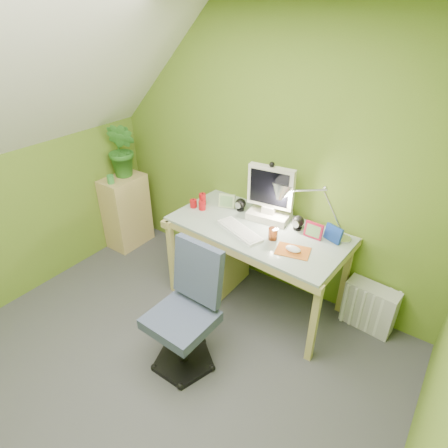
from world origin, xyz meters
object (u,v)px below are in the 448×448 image
Objects in this scene: desk at (256,266)px; side_ledge at (127,211)px; task_chair at (181,319)px; potted_plant at (122,150)px; desk_lamp at (325,200)px; radiator at (369,307)px; monitor at (271,189)px.

side_ledge reaches higher than desk.
side_ledge is 0.89× the size of task_chair.
task_chair is at bearing -31.81° from potted_plant.
desk is 1.63× the size of task_chair.
desk is at bearing -143.33° from desk_lamp.
task_chair is 2.19× the size of radiator.
task_chair is (1.55, -0.90, 0.05)m from side_ledge.
monitor is 0.61× the size of task_chair.
potted_plant reaches higher than side_ledge.
side_ledge is at bearing -160.50° from desk_lamp.
potted_plant is at bearing -169.96° from radiator.
potted_plant is (-1.60, 0.06, 0.68)m from desk.
side_ledge is at bearing 151.47° from task_chair.
potted_plant is 1.91m from task_chair.
desk_lamp is 1.08× the size of potted_plant.
monitor reaches higher than desk.
task_chair is at bearing -91.14° from desk.
desk_lamp reaches higher than task_chair.
side_ledge is at bearing -168.87° from radiator.
radiator is at bearing 19.62° from desk.
task_chair is at bearing -125.08° from radiator.
radiator is (0.92, 0.27, -0.18)m from desk.
task_chair is at bearing -100.98° from desk_lamp.
desk is 2.65× the size of monitor.
desk_lamp is 0.99m from radiator.
radiator is (0.47, 0.09, -0.87)m from desk_lamp.
desk_lamp is 0.78× the size of side_ledge.
desk is 0.98m from radiator.
desk is 2.33× the size of desk_lamp.
monitor is 1.23m from task_chair.
monitor is at bearing 88.01° from task_chair.
task_chair is (-0.07, -0.89, 0.06)m from desk.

